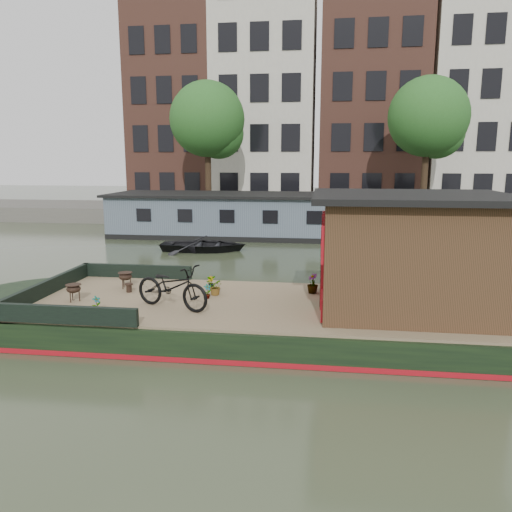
# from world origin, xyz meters

# --- Properties ---
(ground) EXTENTS (120.00, 120.00, 0.00)m
(ground) POSITION_xyz_m (0.00, 0.00, 0.00)
(ground) COLOR #2A3220
(ground) RESTS_ON ground
(houseboat_hull) EXTENTS (14.01, 4.02, 0.60)m
(houseboat_hull) POSITION_xyz_m (-1.33, 0.00, 0.27)
(houseboat_hull) COLOR black
(houseboat_hull) RESTS_ON ground
(houseboat_deck) EXTENTS (11.80, 3.80, 0.05)m
(houseboat_deck) POSITION_xyz_m (0.00, 0.00, 0.62)
(houseboat_deck) COLOR #79654B
(houseboat_deck) RESTS_ON houseboat_hull
(bow_bulwark) EXTENTS (3.00, 4.00, 0.35)m
(bow_bulwark) POSITION_xyz_m (-5.07, 0.00, 0.82)
(bow_bulwark) COLOR black
(bow_bulwark) RESTS_ON houseboat_deck
(cabin) EXTENTS (4.00, 3.50, 2.42)m
(cabin) POSITION_xyz_m (2.19, 0.00, 1.88)
(cabin) COLOR #2E2112
(cabin) RESTS_ON houseboat_deck
(bicycle) EXTENTS (1.92, 1.24, 0.95)m
(bicycle) POSITION_xyz_m (-2.71, -0.67, 1.13)
(bicycle) COLOR black
(bicycle) RESTS_ON houseboat_deck
(potted_plant_a) EXTENTS (0.21, 0.20, 0.34)m
(potted_plant_a) POSITION_xyz_m (-2.15, 0.16, 0.82)
(potted_plant_a) COLOR brown
(potted_plant_a) RESTS_ON houseboat_deck
(potted_plant_b) EXTENTS (0.22, 0.22, 0.31)m
(potted_plant_b) POSITION_xyz_m (-2.27, 1.01, 0.81)
(potted_plant_b) COLOR maroon
(potted_plant_b) RESTS_ON houseboat_deck
(potted_plant_c) EXTENTS (0.46, 0.43, 0.42)m
(potted_plant_c) POSITION_xyz_m (-2.06, 0.47, 0.86)
(potted_plant_c) COLOR brown
(potted_plant_c) RESTS_ON houseboat_deck
(potted_plant_d) EXTENTS (0.37, 0.37, 0.47)m
(potted_plant_d) POSITION_xyz_m (0.20, 0.97, 0.89)
(potted_plant_d) COLOR #925927
(potted_plant_d) RESTS_ON houseboat_deck
(potted_plant_e) EXTENTS (0.20, 0.22, 0.34)m
(potted_plant_e) POSITION_xyz_m (-4.17, -1.16, 0.82)
(potted_plant_e) COLOR #A44D30
(potted_plant_e) RESTS_ON houseboat_deck
(brazier_front) EXTENTS (0.45, 0.45, 0.39)m
(brazier_front) POSITION_xyz_m (-5.04, -0.46, 0.84)
(brazier_front) COLOR black
(brazier_front) RESTS_ON houseboat_deck
(brazier_rear) EXTENTS (0.38, 0.38, 0.39)m
(brazier_rear) POSITION_xyz_m (-4.36, 0.83, 0.85)
(brazier_rear) COLOR black
(brazier_rear) RESTS_ON houseboat_deck
(bollard_port) EXTENTS (0.19, 0.19, 0.21)m
(bollard_port) POSITION_xyz_m (-4.13, 0.45, 0.76)
(bollard_port) COLOR black
(bollard_port) RESTS_ON houseboat_deck
(bollard_stbd) EXTENTS (0.17, 0.17, 0.19)m
(bollard_stbd) POSITION_xyz_m (-3.50, -1.68, 0.75)
(bollard_stbd) COLOR black
(bollard_stbd) RESTS_ON houseboat_deck
(dinghy) EXTENTS (3.70, 2.75, 0.74)m
(dinghy) POSITION_xyz_m (-4.55, 9.60, 0.37)
(dinghy) COLOR black
(dinghy) RESTS_ON ground
(far_houseboat) EXTENTS (20.40, 4.40, 2.11)m
(far_houseboat) POSITION_xyz_m (0.00, 14.00, 0.97)
(far_houseboat) COLOR #4D5A67
(far_houseboat) RESTS_ON ground
(quay) EXTENTS (60.00, 6.00, 0.90)m
(quay) POSITION_xyz_m (0.00, 20.50, 0.45)
(quay) COLOR #47443F
(quay) RESTS_ON ground
(townhouse_row) EXTENTS (27.25, 8.00, 16.50)m
(townhouse_row) POSITION_xyz_m (0.15, 27.50, 7.90)
(townhouse_row) COLOR brown
(townhouse_row) RESTS_ON ground
(tree_left) EXTENTS (4.40, 4.40, 7.40)m
(tree_left) POSITION_xyz_m (-6.36, 19.07, 5.89)
(tree_left) COLOR #332316
(tree_left) RESTS_ON quay
(tree_right) EXTENTS (4.40, 4.40, 7.40)m
(tree_right) POSITION_xyz_m (6.14, 19.07, 5.89)
(tree_right) COLOR #332316
(tree_right) RESTS_ON quay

